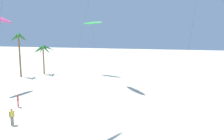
# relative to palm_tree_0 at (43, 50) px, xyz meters

# --- Properties ---
(palm_tree_0) EXTENTS (4.48, 5.19, 6.76)m
(palm_tree_0) POSITION_rel_palm_tree_0_xyz_m (0.00, 0.00, 0.00)
(palm_tree_0) COLOR olive
(palm_tree_0) RESTS_ON ground
(palm_tree_1) EXTENTS (4.01, 4.00, 9.40)m
(palm_tree_1) POSITION_rel_palm_tree_0_xyz_m (-2.75, -4.46, 2.26)
(palm_tree_1) COLOR brown
(palm_tree_1) RESTS_ON ground
(flying_kite_3) EXTENTS (5.95, 6.00, 12.09)m
(flying_kite_3) POSITION_rel_palm_tree_0_xyz_m (10.81, 3.32, 6.06)
(flying_kite_3) COLOR green
(flying_kite_3) RESTS_ON ground
(person_near_left) EXTENTS (0.39, 0.38, 1.67)m
(person_near_left) POSITION_rel_palm_tree_0_xyz_m (11.44, -21.57, -4.64)
(person_near_left) COLOR red
(person_near_left) RESTS_ON ground
(person_near_right) EXTENTS (0.31, 0.47, 1.69)m
(person_near_right) POSITION_rel_palm_tree_0_xyz_m (14.85, -26.29, -4.62)
(person_near_right) COLOR slate
(person_near_right) RESTS_ON ground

